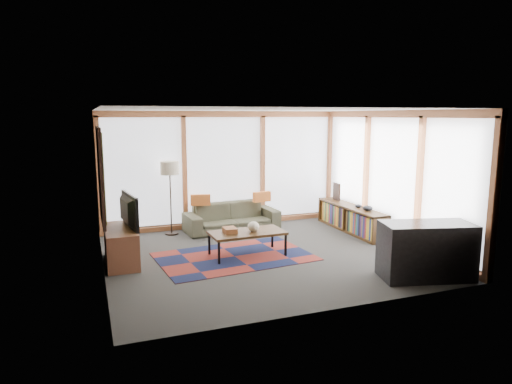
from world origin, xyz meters
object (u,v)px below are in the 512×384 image
object	(u,v)px
tv_console	(121,246)
bar_counter	(426,251)
bookshelf	(351,218)
floor_lamp	(171,198)
coffee_table	(247,244)
television	(124,211)
sofa	(232,217)

from	to	relation	value
tv_console	bar_counter	bearing A→B (deg)	-28.72
bookshelf	tv_console	world-z (taller)	tv_console
floor_lamp	tv_console	size ratio (longest dim) A/B	1.28
coffee_table	floor_lamp	bearing A→B (deg)	117.19
television	bar_counter	xyz separation A→B (m)	(4.31, -2.42, -0.47)
floor_lamp	bar_counter	bearing A→B (deg)	-51.22
floor_lamp	bar_counter	size ratio (longest dim) A/B	1.13
coffee_table	bookshelf	distance (m)	2.86
floor_lamp	coffee_table	distance (m)	2.29
sofa	bookshelf	world-z (taller)	sofa
tv_console	bar_counter	xyz separation A→B (m)	(4.38, -2.40, 0.13)
sofa	floor_lamp	bearing A→B (deg)	170.61
bookshelf	television	xyz separation A→B (m)	(-4.80, -0.52, 0.62)
sofa	tv_console	world-z (taller)	tv_console
tv_console	floor_lamp	bearing A→B (deg)	54.87
floor_lamp	television	distance (m)	1.94
sofa	bar_counter	xyz separation A→B (m)	(1.93, -3.91, 0.14)
floor_lamp	television	bearing A→B (deg)	-123.64
coffee_table	television	size ratio (longest dim) A/B	1.31
floor_lamp	television	world-z (taller)	floor_lamp
sofa	bookshelf	size ratio (longest dim) A/B	0.92
television	bar_counter	bearing A→B (deg)	-127.16
coffee_table	bar_counter	world-z (taller)	bar_counter
television	sofa	bearing A→B (deg)	-65.75
bookshelf	sofa	bearing A→B (deg)	158.09
floor_lamp	coffee_table	world-z (taller)	floor_lamp
bar_counter	sofa	bearing A→B (deg)	131.15
tv_console	sofa	bearing A→B (deg)	31.61
floor_lamp	bar_counter	world-z (taller)	floor_lamp
coffee_table	bookshelf	xyz separation A→B (m)	(2.71, 0.89, 0.06)
floor_lamp	tv_console	distance (m)	2.04
sofa	floor_lamp	world-z (taller)	floor_lamp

